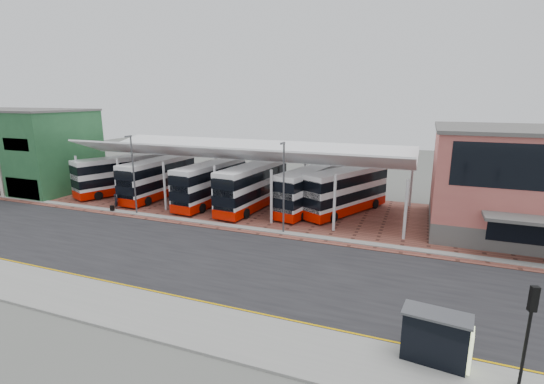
% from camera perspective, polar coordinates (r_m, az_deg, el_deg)
% --- Properties ---
extents(ground, '(140.00, 140.00, 0.00)m').
position_cam_1_polar(ground, '(30.39, -6.02, -9.21)').
color(ground, '#50524D').
extents(road, '(120.00, 14.00, 0.02)m').
position_cam_1_polar(road, '(29.57, -6.92, -9.88)').
color(road, black).
rests_on(road, ground).
extents(forecourt, '(72.00, 16.00, 0.06)m').
position_cam_1_polar(forecourt, '(41.08, 4.81, -2.99)').
color(forecourt, brown).
rests_on(forecourt, ground).
extents(sidewalk, '(120.00, 4.00, 0.14)m').
position_cam_1_polar(sidewalk, '(23.59, -16.50, -16.70)').
color(sidewalk, gray).
rests_on(sidewalk, ground).
extents(north_kerb, '(120.00, 0.80, 0.14)m').
position_cam_1_polar(north_kerb, '(35.60, -1.45, -5.53)').
color(north_kerb, gray).
rests_on(north_kerb, ground).
extents(yellow_line_near, '(120.00, 0.12, 0.01)m').
position_cam_1_polar(yellow_line_near, '(24.99, -13.62, -14.79)').
color(yellow_line_near, '#E0A700').
rests_on(yellow_line_near, road).
extents(yellow_line_far, '(120.00, 0.12, 0.01)m').
position_cam_1_polar(yellow_line_far, '(25.21, -13.22, -14.51)').
color(yellow_line_far, '#E0A700').
rests_on(yellow_line_far, road).
extents(canopy, '(37.00, 11.63, 7.07)m').
position_cam_1_polar(canopy, '(43.57, -4.86, 5.73)').
color(canopy, silver).
rests_on(canopy, ground).
extents(shop_green, '(6.40, 10.20, 10.22)m').
position_cam_1_polar(shop_green, '(56.36, -28.89, 5.19)').
color(shop_green, '#285E34').
rests_on(shop_green, ground).
extents(shop_cream, '(6.40, 10.20, 10.22)m').
position_cam_1_polar(shop_cream, '(61.46, -32.82, 5.28)').
color(shop_cream, beige).
rests_on(shop_cream, ground).
extents(lamp_west, '(0.16, 0.90, 8.07)m').
position_cam_1_polar(lamp_west, '(41.85, -19.44, 2.68)').
color(lamp_west, '#4C4E53').
rests_on(lamp_west, ground).
extents(lamp_east, '(0.16, 0.90, 8.07)m').
position_cam_1_polar(lamp_east, '(33.79, 1.69, 0.99)').
color(lamp_east, '#4C4E53').
rests_on(lamp_east, ground).
extents(bus_0, '(6.75, 11.19, 4.57)m').
position_cam_1_polar(bus_0, '(52.01, -20.96, 2.30)').
color(bus_0, white).
rests_on(bus_0, forecourt).
extents(bus_1, '(3.13, 11.21, 4.58)m').
position_cam_1_polar(bus_1, '(48.42, -16.11, 1.89)').
color(bus_1, white).
rests_on(bus_1, forecourt).
extents(bus_2, '(3.44, 11.30, 4.59)m').
position_cam_1_polar(bus_2, '(44.33, -8.85, 1.21)').
color(bus_2, white).
rests_on(bus_2, forecourt).
extents(bus_3, '(3.72, 11.60, 4.70)m').
position_cam_1_polar(bus_3, '(42.03, -2.83, 0.76)').
color(bus_3, white).
rests_on(bus_3, forecourt).
extents(bus_4, '(4.75, 11.18, 4.49)m').
position_cam_1_polar(bus_4, '(41.24, 5.45, 0.31)').
color(bus_4, white).
rests_on(bus_4, forecourt).
extents(bus_5, '(7.12, 11.08, 4.57)m').
position_cam_1_polar(bus_5, '(41.06, 10.69, 0.13)').
color(bus_5, white).
rests_on(bus_5, forecourt).
extents(pedestrian, '(0.57, 0.68, 1.61)m').
position_cam_1_polar(pedestrian, '(45.25, -21.62, -1.27)').
color(pedestrian, black).
rests_on(pedestrian, forecourt).
extents(suitcase, '(0.37, 0.27, 0.64)m').
position_cam_1_polar(suitcase, '(44.45, -22.14, -2.22)').
color(suitcase, black).
rests_on(suitcase, forecourt).
extents(bus_shelter, '(3.09, 1.69, 2.37)m').
position_cam_1_polar(bus_shelter, '(19.71, 23.31, -18.59)').
color(bus_shelter, black).
rests_on(bus_shelter, sidewalk).
extents(traffic_signal_west, '(0.35, 0.31, 4.45)m').
position_cam_1_polar(traffic_signal_west, '(19.40, 33.28, -15.30)').
color(traffic_signal_west, black).
rests_on(traffic_signal_west, sidewalk).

